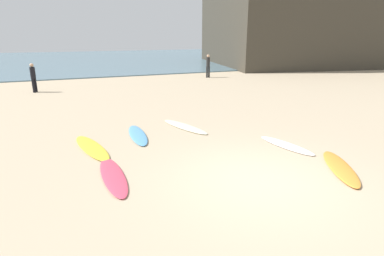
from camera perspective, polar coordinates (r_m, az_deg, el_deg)
The scene contains 11 objects.
ground_plane at distance 7.39m, azimuth 12.35°, elevation -9.47°, with size 120.00×120.00×0.00m, color tan.
ocean_water at distance 45.23m, azimuth -17.77°, elevation 11.99°, with size 120.00×40.00×0.08m, color slate.
coastal_headland at distance 39.20m, azimuth 20.79°, elevation 19.65°, with size 20.75×16.07×11.74m, color #3D382D.
surfboard_0 at distance 9.61m, azimuth -17.92°, elevation -3.40°, with size 0.56×2.54×0.07m, color yellow.
surfboard_1 at distance 7.62m, azimuth -14.27°, elevation -8.50°, with size 0.51×2.34×0.06m, color #E0425C.
surfboard_2 at distance 8.63m, azimuth 25.53°, elevation -6.55°, with size 0.55×2.25×0.08m, color orange.
surfboard_3 at distance 10.43m, azimuth -9.92°, elevation -1.24°, with size 0.51×2.27×0.08m, color #569AD3.
surfboard_4 at distance 11.21m, azimuth -1.36°, elevation 0.26°, with size 0.52×2.38×0.07m, color #F1EEC6.
surfboard_5 at distance 9.76m, azimuth 16.87°, elevation -3.03°, with size 0.51×2.00×0.06m, color white.
beachgoer_near at distance 20.18m, azimuth -27.11°, elevation 8.43°, with size 0.38×0.38×1.65m.
beachgoer_mid at distance 24.46m, azimuth 2.97°, elevation 11.52°, with size 0.34×0.33×1.76m.
Camera 1 is at (-3.90, -5.38, 3.22)m, focal length 29.08 mm.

